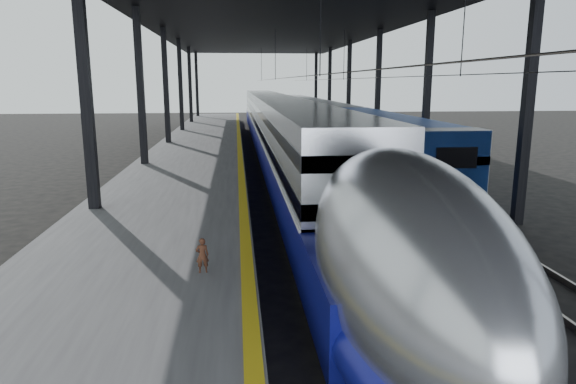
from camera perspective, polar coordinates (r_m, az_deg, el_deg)
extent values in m
plane|color=black|center=(13.84, -1.67, -10.17)|extent=(160.00, 160.00, 0.00)
cube|color=#4C4C4F|center=(33.23, -10.22, 3.68)|extent=(6.00, 80.00, 1.00)
cube|color=gold|center=(33.06, -5.39, 4.66)|extent=(0.30, 80.00, 0.01)
cube|color=slate|center=(33.26, -1.94, 3.14)|extent=(0.08, 80.00, 0.16)
cube|color=slate|center=(33.38, 0.53, 3.18)|extent=(0.08, 80.00, 0.16)
cube|color=slate|center=(33.95, 6.52, 3.25)|extent=(0.08, 80.00, 0.16)
cube|color=slate|center=(34.28, 8.88, 3.27)|extent=(0.08, 80.00, 0.16)
cube|color=black|center=(18.46, -21.45, 8.96)|extent=(0.35, 0.35, 9.00)
cube|color=black|center=(20.66, 25.09, 8.90)|extent=(0.35, 0.35, 9.00)
cube|color=black|center=(28.22, -16.02, 10.11)|extent=(0.35, 0.35, 9.00)
cube|color=black|center=(29.70, 15.18, 10.23)|extent=(0.35, 0.35, 9.00)
cube|color=black|center=(38.11, -13.38, 10.64)|extent=(0.35, 0.35, 9.00)
cube|color=black|center=(39.22, 9.95, 10.81)|extent=(0.35, 0.35, 9.00)
cube|color=black|center=(48.04, -11.83, 10.94)|extent=(0.35, 0.35, 9.00)
cube|color=black|center=(48.93, 6.76, 11.12)|extent=(0.35, 0.35, 9.00)
cube|color=black|center=(58.00, -10.81, 11.13)|extent=(0.35, 0.35, 9.00)
cube|color=black|center=(58.73, 4.63, 11.31)|extent=(0.35, 0.35, 9.00)
cube|color=black|center=(67.96, -10.08, 11.27)|extent=(0.35, 0.35, 9.00)
cube|color=black|center=(68.59, 3.11, 11.44)|extent=(0.35, 0.35, 9.00)
cube|color=black|center=(33.14, -0.93, 19.02)|extent=(18.00, 75.00, 0.45)
cylinder|color=slate|center=(32.91, -0.73, 12.53)|extent=(0.03, 74.00, 0.03)
cylinder|color=slate|center=(33.72, 7.97, 12.40)|extent=(0.03, 74.00, 0.03)
cube|color=#AEB1B6|center=(40.15, -1.62, 7.82)|extent=(2.86, 57.00, 3.94)
cube|color=navy|center=(38.77, -1.45, 5.84)|extent=(2.94, 62.00, 1.53)
cube|color=silver|center=(40.18, -1.62, 7.19)|extent=(2.96, 57.00, 0.10)
cube|color=black|center=(40.08, -1.63, 9.44)|extent=(2.90, 57.00, 0.41)
cube|color=black|center=(40.15, -1.62, 7.82)|extent=(2.90, 57.00, 0.41)
ellipsoid|color=#AEB1B6|center=(9.44, 12.51, -7.52)|extent=(2.86, 8.40, 3.94)
ellipsoid|color=navy|center=(9.87, 12.20, -13.73)|extent=(2.94, 8.40, 1.68)
ellipsoid|color=black|center=(6.91, 19.54, -8.37)|extent=(1.48, 2.20, 0.89)
cube|color=black|center=(10.24, 12.00, -17.70)|extent=(2.17, 2.60, 0.40)
cube|color=black|center=(30.98, -0.32, 2.71)|extent=(2.17, 2.60, 0.40)
cube|color=navy|center=(28.00, 10.70, 4.84)|extent=(2.54, 18.00, 3.45)
cube|color=gray|center=(20.17, 17.37, 1.74)|extent=(2.59, 1.20, 3.49)
cube|color=black|center=(19.49, 18.22, 3.64)|extent=(1.54, 0.06, 0.77)
cube|color=#990B0B|center=(19.69, 17.99, 0.25)|extent=(1.09, 0.06, 0.50)
cube|color=gray|center=(46.45, 4.09, 7.81)|extent=(2.54, 18.00, 3.45)
cube|color=gray|center=(65.22, 1.23, 9.06)|extent=(2.54, 18.00, 3.45)
cube|color=black|center=(22.67, 14.77, -1.23)|extent=(2.00, 2.40, 0.36)
cube|color=black|center=(43.67, 4.72, 5.38)|extent=(2.00, 2.40, 0.36)
imported|color=#4E2A1A|center=(11.86, -9.50, -6.95)|extent=(0.32, 0.23, 0.81)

